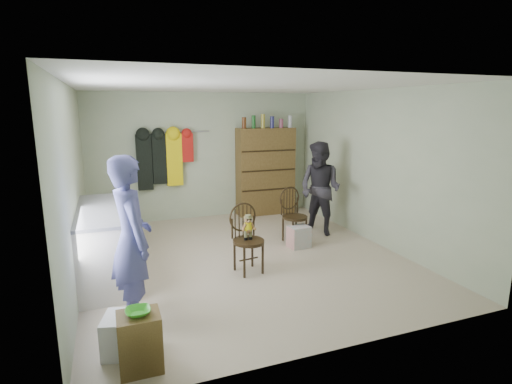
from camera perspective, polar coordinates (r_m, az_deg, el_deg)
name	(u,v)px	position (r m, az deg, el deg)	size (l,w,h in m)	color
ground_plane	(245,258)	(6.07, -1.57, -9.35)	(5.00, 5.00, 0.00)	beige
room_walls	(233,149)	(6.19, -3.26, 6.12)	(5.00, 5.00, 5.00)	beige
counter	(104,243)	(5.62, -20.87, -6.81)	(0.64, 1.86, 0.94)	silver
stool	(140,342)	(3.76, -16.25, -19.87)	(0.36, 0.30, 0.51)	brown
bowl	(138,312)	(3.62, -16.52, -16.09)	(0.21, 0.21, 0.05)	green
plastic_tub	(126,334)	(4.05, -18.14, -18.73)	(0.38, 0.36, 0.36)	white
chair_front	(247,234)	(5.43, -1.32, -5.97)	(0.48, 0.48, 0.94)	black
chair_far	(293,213)	(6.68, 5.30, -2.96)	(0.47, 0.47, 0.92)	black
striped_bag	(299,237)	(6.49, 6.15, -6.38)	(0.33, 0.26, 0.35)	#E57D72
person_left	(132,240)	(4.30, -17.36, -6.59)	(0.64, 0.42, 1.76)	#494A86
person_right	(320,189)	(7.05, 9.13, 0.46)	(0.80, 0.62, 1.64)	#2D2B33
dresser	(265,171)	(8.35, 1.36, 3.04)	(1.20, 0.39, 2.08)	brown
coat_rack	(163,159)	(7.85, -13.11, 4.66)	(1.42, 0.12, 1.09)	#99999E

